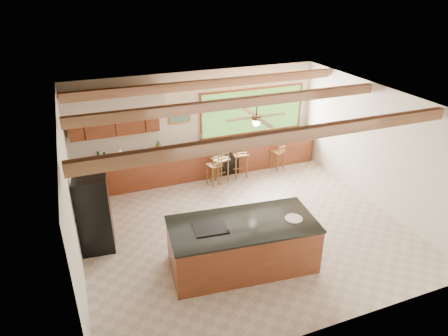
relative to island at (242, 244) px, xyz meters
name	(u,v)px	position (x,y,z in m)	size (l,w,h in m)	color
ground	(243,226)	(0.57, 1.25, -0.50)	(7.20, 7.20, 0.00)	beige
room_shell	(226,130)	(0.40, 1.90, 1.71)	(7.27, 6.54, 3.02)	silver
counter_run	(179,170)	(-0.25, 3.77, -0.04)	(7.12, 3.10, 1.26)	brown
island	(242,244)	(0.00, 0.00, 0.00)	(3.01, 1.65, 1.03)	brown
refrigerator	(94,214)	(-2.65, 1.65, 0.35)	(0.73, 0.71, 1.71)	black
bar_stool_a	(215,166)	(0.67, 3.43, 0.09)	(0.45, 0.45, 1.01)	brown
bar_stool_b	(221,160)	(0.88, 3.52, 0.19)	(0.51, 0.51, 1.18)	brown
bar_stool_c	(241,155)	(1.53, 3.64, 0.19)	(0.45, 0.45, 1.17)	brown
bar_stool_d	(279,152)	(2.77, 3.64, 0.07)	(0.45, 0.45, 0.97)	brown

